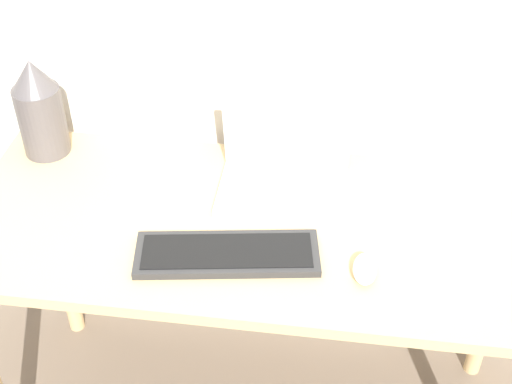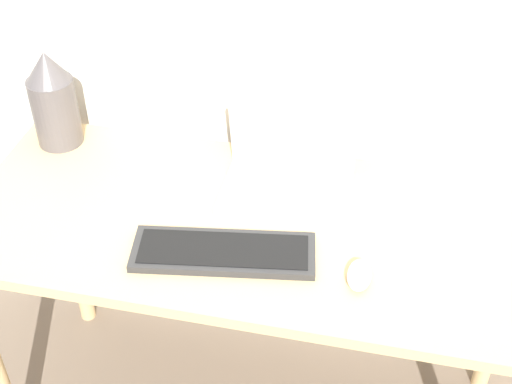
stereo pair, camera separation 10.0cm
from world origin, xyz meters
name	(u,v)px [view 1 (the left image)]	position (x,y,z in m)	size (l,w,h in m)	color
desk	(259,253)	(0.00, 0.31, 0.68)	(1.44, 0.61, 0.78)	tan
laptop	(284,173)	(0.04, 0.44, 0.83)	(0.31, 0.21, 0.22)	white
keyboard	(227,254)	(-0.06, 0.18, 0.79)	(0.43, 0.20, 0.02)	#2D2D2D
mouse	(365,269)	(0.25, 0.16, 0.80)	(0.05, 0.09, 0.04)	white
vase	(39,108)	(-0.60, 0.52, 0.91)	(0.12, 0.12, 0.27)	#514C4C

